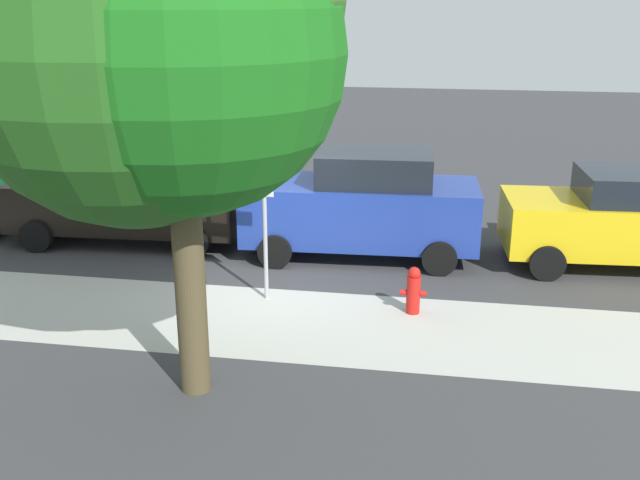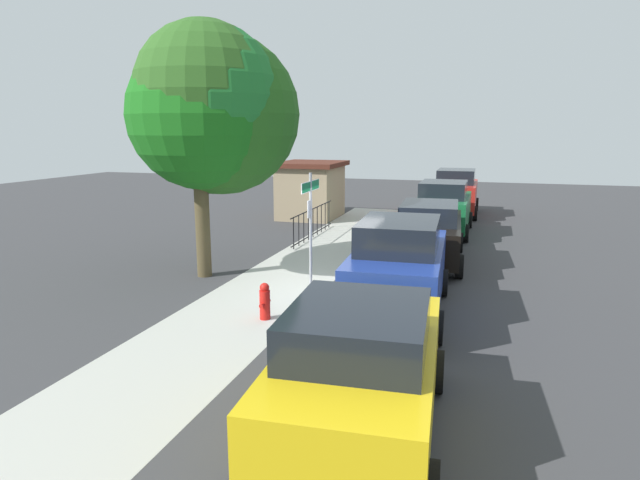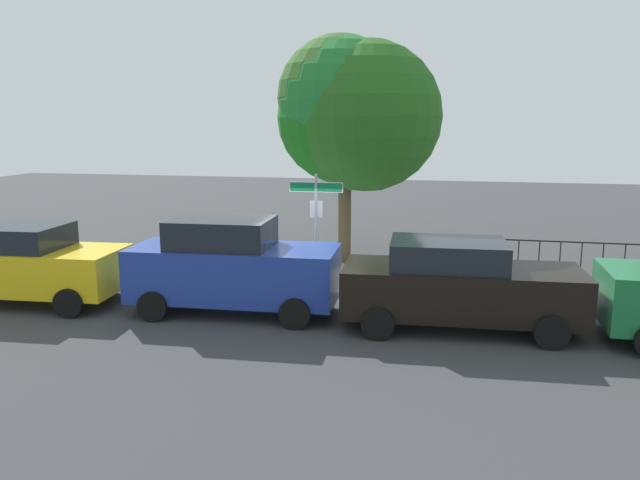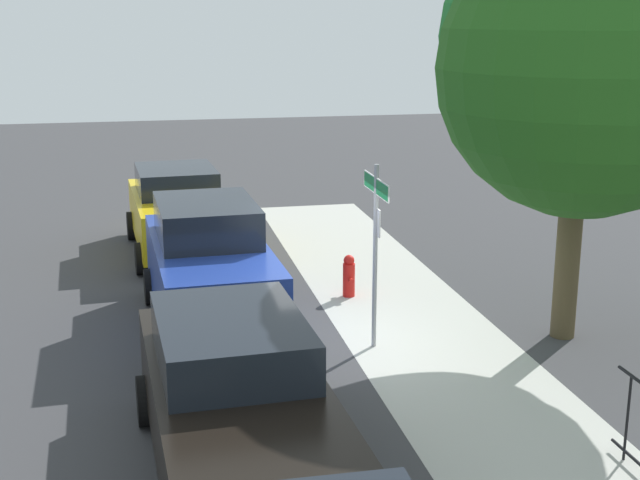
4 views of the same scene
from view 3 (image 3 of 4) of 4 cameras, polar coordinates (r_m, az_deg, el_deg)
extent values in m
plane|color=#38383A|center=(15.29, -1.02, -4.73)|extent=(60.00, 60.00, 0.00)
cube|color=#AEAEA5|center=(16.23, 6.93, -3.87)|extent=(24.00, 2.60, 0.00)
cylinder|color=#9EA0A5|center=(15.33, -0.37, 0.79)|extent=(0.07, 0.07, 2.86)
cube|color=#0F723D|center=(15.18, -0.37, 4.91)|extent=(1.31, 0.02, 0.22)
cube|color=white|center=(15.18, -0.37, 4.91)|extent=(1.34, 0.02, 0.25)
cube|color=silver|center=(15.26, -0.35, 2.86)|extent=(0.32, 0.02, 0.42)
cylinder|color=#4F432A|center=(18.28, 2.28, 2.24)|extent=(0.38, 0.38, 2.73)
sphere|color=#2B5A1E|center=(17.81, 1.81, 13.01)|extent=(3.50, 3.50, 3.50)
sphere|color=#235B1A|center=(17.70, 4.29, 11.34)|extent=(4.23, 4.23, 4.23)
sphere|color=#186317|center=(17.94, 2.16, 11.23)|extent=(3.76, 3.76, 3.76)
sphere|color=#1F6E2B|center=(17.76, 2.13, 12.70)|extent=(3.63, 3.63, 3.63)
cube|color=gold|center=(15.61, -25.06, -2.43)|extent=(4.25, 2.09, 0.95)
cube|color=black|center=(15.61, -26.04, 0.28)|extent=(2.09, 1.74, 0.54)
cylinder|color=black|center=(15.78, -18.81, -3.62)|extent=(0.65, 0.26, 0.64)
cylinder|color=black|center=(14.24, -22.16, -5.40)|extent=(0.65, 0.26, 0.64)
cylinder|color=black|center=(17.24, -27.20, -3.06)|extent=(0.65, 0.26, 0.64)
cube|color=navy|center=(13.54, -7.89, -3.00)|extent=(4.53, 1.95, 1.14)
cube|color=black|center=(13.44, -9.07, 0.68)|extent=(2.20, 1.64, 0.61)
cylinder|color=black|center=(14.16, -0.88, -4.66)|extent=(0.65, 0.25, 0.64)
cylinder|color=black|center=(12.51, -2.33, -6.79)|extent=(0.65, 0.25, 0.64)
cylinder|color=black|center=(14.98, -12.39, -4.05)|extent=(0.65, 0.25, 0.64)
cylinder|color=black|center=(13.43, -15.16, -5.92)|extent=(0.65, 0.25, 0.64)
cube|color=black|center=(12.68, 12.87, -4.58)|extent=(4.76, 2.01, 0.95)
cube|color=black|center=(12.49, 11.73, -1.25)|extent=(2.32, 1.68, 0.53)
cylinder|color=black|center=(13.86, 19.16, -5.63)|extent=(0.65, 0.25, 0.64)
cylinder|color=black|center=(12.19, 20.59, -7.99)|extent=(0.65, 0.25, 0.64)
cylinder|color=black|center=(13.65, 5.85, -5.32)|extent=(0.65, 0.25, 0.64)
cylinder|color=black|center=(11.95, 5.35, -7.69)|extent=(0.65, 0.25, 0.64)
cylinder|color=black|center=(14.14, 26.38, -5.85)|extent=(0.64, 0.23, 0.64)
cylinder|color=black|center=(17.18, 21.37, -0.15)|extent=(4.69, 0.04, 0.04)
cylinder|color=black|center=(17.37, 21.16, -3.16)|extent=(4.69, 0.04, 0.04)
cylinder|color=black|center=(17.05, 14.33, -1.61)|extent=(0.03, 0.03, 1.05)
cylinder|color=black|center=(17.09, 16.07, -1.67)|extent=(0.03, 0.03, 1.05)
cylinder|color=black|center=(17.13, 17.81, -1.74)|extent=(0.03, 0.03, 1.05)
cylinder|color=black|center=(17.20, 19.54, -1.80)|extent=(0.03, 0.03, 1.05)
cylinder|color=black|center=(17.28, 21.25, -1.86)|extent=(0.03, 0.03, 1.05)
cylinder|color=black|center=(17.37, 22.94, -1.91)|extent=(0.03, 0.03, 1.05)
cylinder|color=black|center=(17.48, 24.62, -1.97)|extent=(0.03, 0.03, 1.05)
cylinder|color=black|center=(17.61, 26.27, -2.02)|extent=(0.03, 0.03, 1.05)
cylinder|color=red|center=(16.43, -8.62, -2.63)|extent=(0.22, 0.22, 0.62)
sphere|color=red|center=(16.35, -8.66, -1.36)|extent=(0.20, 0.20, 0.20)
cylinder|color=red|center=(16.48, -9.14, -2.49)|extent=(0.10, 0.09, 0.09)
cylinder|color=red|center=(16.37, -8.10, -2.55)|extent=(0.10, 0.09, 0.09)
camera|label=1|loc=(26.49, -1.20, 12.42)|focal=40.95mm
camera|label=2|loc=(18.86, -43.90, 7.15)|focal=30.29mm
camera|label=4|loc=(14.47, 51.15, 10.50)|focal=48.62mm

